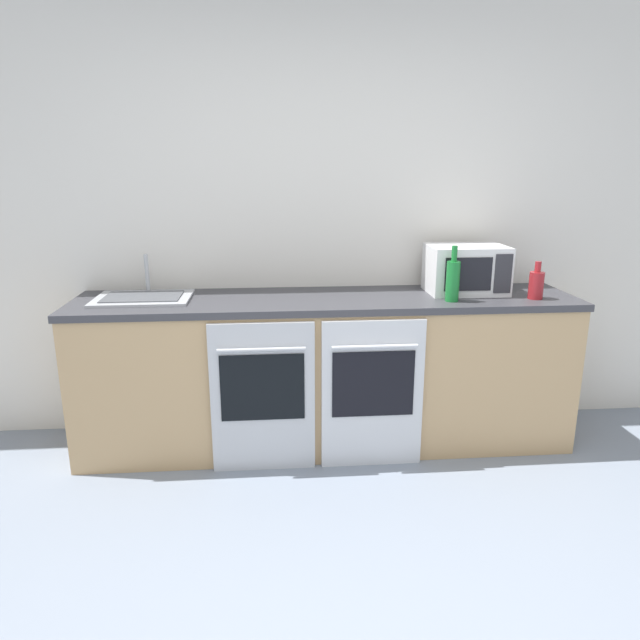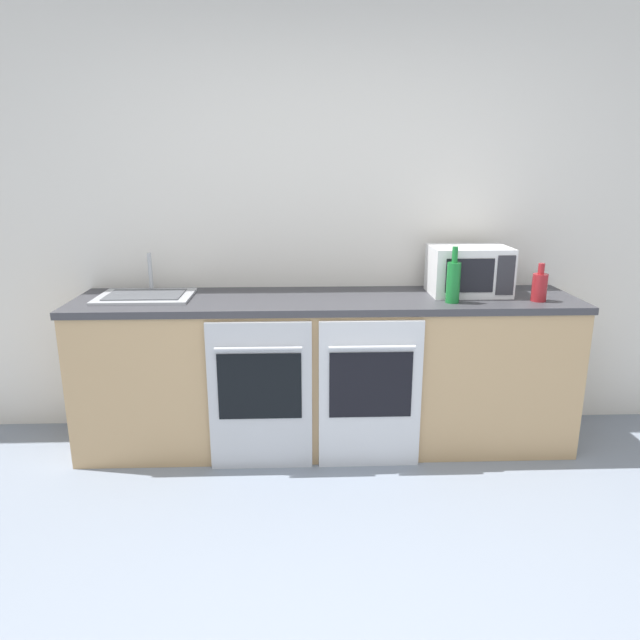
# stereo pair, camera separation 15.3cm
# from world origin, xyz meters

# --- Properties ---
(wall_back) EXTENTS (10.00, 0.06, 2.60)m
(wall_back) POSITION_xyz_m (0.00, 2.09, 1.30)
(wall_back) COLOR silver
(wall_back) RESTS_ON ground_plane
(counter_back) EXTENTS (2.91, 0.63, 0.91)m
(counter_back) POSITION_xyz_m (0.00, 1.76, 0.46)
(counter_back) COLOR tan
(counter_back) RESTS_ON ground_plane
(oven_left) EXTENTS (0.57, 0.06, 0.85)m
(oven_left) POSITION_xyz_m (-0.38, 1.44, 0.44)
(oven_left) COLOR #B7BABF
(oven_left) RESTS_ON ground_plane
(oven_right) EXTENTS (0.57, 0.06, 0.85)m
(oven_right) POSITION_xyz_m (0.23, 1.44, 0.44)
(oven_right) COLOR silver
(oven_right) RESTS_ON ground_plane
(microwave) EXTENTS (0.46, 0.33, 0.28)m
(microwave) POSITION_xyz_m (0.84, 1.82, 1.05)
(microwave) COLOR silver
(microwave) RESTS_ON counter_back
(bottle_red) EXTENTS (0.08, 0.08, 0.22)m
(bottle_red) POSITION_xyz_m (1.19, 1.62, 1.00)
(bottle_red) COLOR maroon
(bottle_red) RESTS_ON counter_back
(bottle_green) EXTENTS (0.08, 0.08, 0.31)m
(bottle_green) POSITION_xyz_m (0.70, 1.60, 1.04)
(bottle_green) COLOR #19722D
(bottle_green) RESTS_ON counter_back
(sink) EXTENTS (0.54, 0.39, 0.24)m
(sink) POSITION_xyz_m (-1.05, 1.79, 0.93)
(sink) COLOR #A8AAAF
(sink) RESTS_ON counter_back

